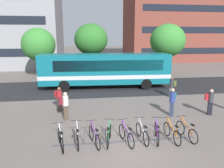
{
  "coord_description": "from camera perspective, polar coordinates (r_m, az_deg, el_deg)",
  "views": [
    {
      "loc": [
        -1.9,
        -8.88,
        4.83
      ],
      "look_at": [
        0.03,
        5.14,
        1.68
      ],
      "focal_mm": 34.64,
      "sensor_mm": 36.0,
      "label": 1
    }
  ],
  "objects": [
    {
      "name": "commuter_maroon_pack_5",
      "position": [
        12.86,
        -12.32,
        -5.21
      ],
      "size": [
        0.58,
        0.43,
        1.69
      ],
      "rotation": [
        0.0,
        0.0,
        0.24
      ],
      "color": "#47382D",
      "rests_on": "ground"
    },
    {
      "name": "parked_bicycle_orange_7",
      "position": [
        10.78,
        15.5,
        -12.31
      ],
      "size": [
        0.52,
        1.72,
        0.99
      ],
      "rotation": [
        0.0,
        0.0,
        1.65
      ],
      "color": "black",
      "rests_on": "ground"
    },
    {
      "name": "ground",
      "position": [
        10.29,
        3.89,
        -15.51
      ],
      "size": [
        200.0,
        200.0,
        0.0
      ],
      "primitive_type": "plane",
      "color": "#6B605B"
    },
    {
      "name": "parked_bicycle_orange_8",
      "position": [
        11.14,
        19.06,
        -11.72
      ],
      "size": [
        0.52,
        1.71,
        0.99
      ],
      "rotation": [
        0.0,
        0.0,
        1.72
      ],
      "color": "black",
      "rests_on": "ground"
    },
    {
      "name": "commuter_red_pack_1",
      "position": [
        14.73,
        24.46,
        -3.91
      ],
      "size": [
        0.6,
        0.47,
        1.65
      ],
      "rotation": [
        0.0,
        0.0,
        5.93
      ],
      "color": "black",
      "rests_on": "ground"
    },
    {
      "name": "city_bus",
      "position": [
        20.47,
        -2.03,
        3.94
      ],
      "size": [
        12.12,
        3.08,
        3.2
      ],
      "rotation": [
        0.0,
        0.0,
        3.1
      ],
      "color": "#0F6070",
      "rests_on": "ground"
    },
    {
      "name": "parked_bicycle_purple_2",
      "position": [
        10.08,
        -4.69,
        -13.7
      ],
      "size": [
        0.59,
        1.69,
        0.99
      ],
      "rotation": [
        0.0,
        0.0,
        1.8
      ],
      "color": "black",
      "rests_on": "ground"
    },
    {
      "name": "parked_bicycle_white_0",
      "position": [
        10.06,
        -13.34,
        -14.08
      ],
      "size": [
        0.56,
        1.7,
        0.99
      ],
      "rotation": [
        0.0,
        0.0,
        1.78
      ],
      "color": "black",
      "rests_on": "ground"
    },
    {
      "name": "parked_bicycle_silver_5",
      "position": [
        10.46,
        7.95,
        -12.76
      ],
      "size": [
        0.52,
        1.72,
        0.99
      ],
      "rotation": [
        0.0,
        0.0,
        1.65
      ],
      "color": "black",
      "rests_on": "ground"
    },
    {
      "name": "bike_rack",
      "position": [
        10.39,
        3.68,
        -14.62
      ],
      "size": [
        6.67,
        0.14,
        0.7
      ],
      "rotation": [
        0.0,
        0.0,
        -0.01
      ],
      "color": "#47474C",
      "rests_on": "ground"
    },
    {
      "name": "street_tree_2",
      "position": [
        26.26,
        14.45,
        11.03
      ],
      "size": [
        4.04,
        4.04,
        6.23
      ],
      "color": "brown",
      "rests_on": "ground"
    },
    {
      "name": "commuter_teal_pack_4",
      "position": [
        13.78,
        15.65,
        -4.07
      ],
      "size": [
        0.57,
        0.6,
        1.74
      ],
      "rotation": [
        0.0,
        0.0,
        4.02
      ],
      "color": "#2D3851",
      "rests_on": "ground"
    },
    {
      "name": "parked_bicycle_white_1",
      "position": [
        10.14,
        -9.08,
        -13.65
      ],
      "size": [
        0.52,
        1.72,
        0.99
      ],
      "rotation": [
        0.0,
        0.0,
        1.63
      ],
      "color": "black",
      "rests_on": "ground"
    },
    {
      "name": "parked_bicycle_purple_6",
      "position": [
        10.6,
        11.72,
        -12.56
      ],
      "size": [
        0.59,
        1.69,
        0.99
      ],
      "rotation": [
        0.0,
        0.0,
        1.34
      ],
      "color": "black",
      "rests_on": "ground"
    },
    {
      "name": "commuter_olive_pack_3",
      "position": [
        17.9,
        15.58,
        -0.47
      ],
      "size": [
        0.6,
        0.52,
        1.65
      ],
      "rotation": [
        0.0,
        0.0,
        2.65
      ],
      "color": "#565660",
      "rests_on": "ground"
    },
    {
      "name": "parked_bicycle_green_3",
      "position": [
        10.19,
        -0.81,
        -13.36
      ],
      "size": [
        0.58,
        1.69,
        0.99
      ],
      "rotation": [
        0.0,
        0.0,
        1.35
      ],
      "color": "black",
      "rests_on": "ground"
    },
    {
      "name": "parked_bicycle_purple_4",
      "position": [
        10.19,
        3.76,
        -13.36
      ],
      "size": [
        0.56,
        1.69,
        0.99
      ],
      "rotation": [
        0.0,
        0.0,
        1.78
      ],
      "color": "black",
      "rests_on": "ground"
    },
    {
      "name": "street_tree_0",
      "position": [
        26.26,
        -18.82,
        9.82
      ],
      "size": [
        3.77,
        3.77,
        5.76
      ],
      "color": "brown",
      "rests_on": "ground"
    },
    {
      "name": "commuter_red_pack_0",
      "position": [
        14.56,
        -13.79,
        -3.41
      ],
      "size": [
        0.58,
        0.59,
        1.61
      ],
      "rotation": [
        0.0,
        0.0,
        5.46
      ],
      "color": "#47382D",
      "rests_on": "ground"
    },
    {
      "name": "street_tree_1",
      "position": [
        25.39,
        -5.55,
        11.58
      ],
      "size": [
        3.81,
        3.81,
        6.24
      ],
      "color": "brown",
      "rests_on": "ground"
    },
    {
      "name": "bus_lane_asphalt",
      "position": [
        20.8,
        -2.38,
        -0.9
      ],
      "size": [
        80.0,
        7.2,
        0.01
      ],
      "primitive_type": "cube",
      "color": "#232326",
      "rests_on": "ground"
    }
  ]
}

